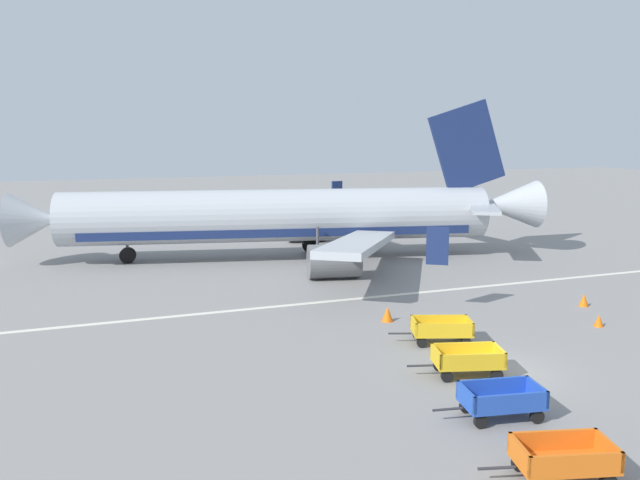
# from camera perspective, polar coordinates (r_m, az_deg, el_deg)

# --- Properties ---
(ground_plane) EXTENTS (220.00, 220.00, 0.00)m
(ground_plane) POSITION_cam_1_polar(r_m,az_deg,el_deg) (25.76, 15.94, -11.22)
(ground_plane) COLOR gray
(apron_stripe) EXTENTS (120.00, 0.36, 0.01)m
(apron_stripe) POSITION_cam_1_polar(r_m,az_deg,el_deg) (35.37, 4.76, -5.12)
(apron_stripe) COLOR silver
(apron_stripe) RESTS_ON ground
(airplane) EXTENTS (37.43, 30.26, 11.34)m
(airplane) POSITION_cam_1_polar(r_m,az_deg,el_deg) (45.38, -2.45, 2.12)
(airplane) COLOR #B2B7BC
(airplane) RESTS_ON ground
(baggage_cart_nearest) EXTENTS (3.62, 1.98, 1.07)m
(baggage_cart_nearest) POSITION_cam_1_polar(r_m,az_deg,el_deg) (18.66, 20.95, -17.83)
(baggage_cart_nearest) COLOR orange
(baggage_cart_nearest) RESTS_ON ground
(baggage_cart_second_in_row) EXTENTS (3.62, 1.80, 1.07)m
(baggage_cart_second_in_row) POSITION_cam_1_polar(r_m,az_deg,el_deg) (21.63, 15.91, -13.62)
(baggage_cart_second_in_row) COLOR #234CB2
(baggage_cart_second_in_row) RESTS_ON ground
(baggage_cart_third_in_row) EXTENTS (3.62, 2.02, 1.07)m
(baggage_cart_third_in_row) POSITION_cam_1_polar(r_m,az_deg,el_deg) (24.79, 13.06, -10.44)
(baggage_cart_third_in_row) COLOR gold
(baggage_cart_third_in_row) RESTS_ON ground
(baggage_cart_fourth_in_row) EXTENTS (3.60, 2.15, 1.07)m
(baggage_cart_fourth_in_row) POSITION_cam_1_polar(r_m,az_deg,el_deg) (28.16, 10.81, -7.89)
(baggage_cart_fourth_in_row) COLOR gold
(baggage_cart_fourth_in_row) RESTS_ON ground
(traffic_cone_near_plane) EXTENTS (0.44, 0.44, 0.58)m
(traffic_cone_near_plane) POSITION_cam_1_polar(r_m,az_deg,el_deg) (32.77, 23.70, -6.61)
(traffic_cone_near_plane) COLOR orange
(traffic_cone_near_plane) RESTS_ON ground
(traffic_cone_mid_apron) EXTENTS (0.50, 0.50, 0.65)m
(traffic_cone_mid_apron) POSITION_cam_1_polar(r_m,az_deg,el_deg) (36.15, 22.56, -4.99)
(traffic_cone_mid_apron) COLOR orange
(traffic_cone_mid_apron) RESTS_ON ground
(traffic_cone_by_carts) EXTENTS (0.56, 0.56, 0.73)m
(traffic_cone_by_carts) POSITION_cam_1_polar(r_m,az_deg,el_deg) (30.99, 6.06, -6.60)
(traffic_cone_by_carts) COLOR orange
(traffic_cone_by_carts) RESTS_ON ground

